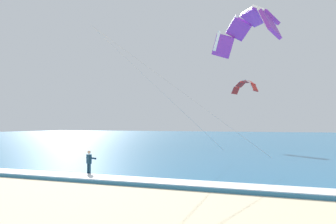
# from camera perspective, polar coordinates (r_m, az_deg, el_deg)

# --- Properties ---
(sea) EXTENTS (200.00, 120.00, 0.20)m
(sea) POSITION_cam_1_polar(r_m,az_deg,el_deg) (77.76, 14.93, -4.26)
(sea) COLOR teal
(sea) RESTS_ON ground
(surf_foam) EXTENTS (200.00, 1.79, 0.04)m
(surf_foam) POSITION_cam_1_polar(r_m,az_deg,el_deg) (20.41, -4.16, -10.93)
(surf_foam) COLOR white
(surf_foam) RESTS_ON sea
(surfboard) EXTENTS (1.01, 1.45, 0.09)m
(surfboard) POSITION_cam_1_polar(r_m,az_deg,el_deg) (23.58, -12.73, -10.14)
(surfboard) COLOR white
(surfboard) RESTS_ON ground
(kitesurfer) EXTENTS (0.66, 0.66, 1.69)m
(kitesurfer) POSITION_cam_1_polar(r_m,az_deg,el_deg) (23.47, -12.68, -7.93)
(kitesurfer) COLOR #143347
(kitesurfer) RESTS_ON ground
(kite_primary) EXTENTS (11.92, 10.18, 10.88)m
(kite_primary) POSITION_cam_1_polar(r_m,az_deg,el_deg) (27.99, 12.86, 13.37)
(kite_primary) COLOR purple
(kite_distant) EXTENTS (3.99, 3.88, 1.73)m
(kite_distant) POSITION_cam_1_polar(r_m,az_deg,el_deg) (46.86, 12.38, 4.26)
(kite_distant) COLOR red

